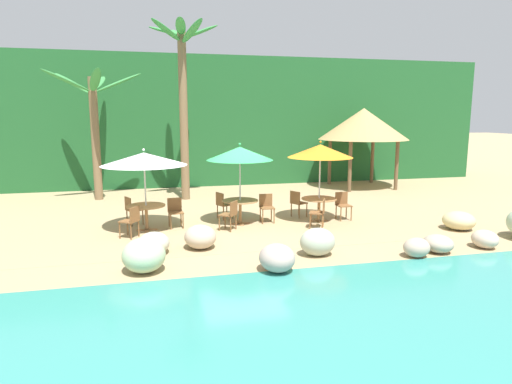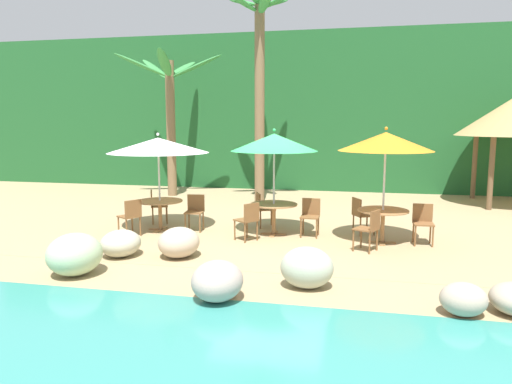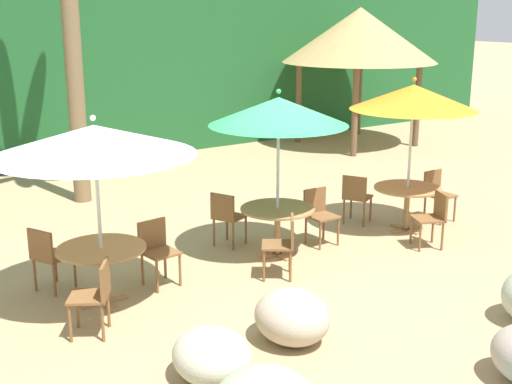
# 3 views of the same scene
# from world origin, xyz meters

# --- Properties ---
(ground_plane) EXTENTS (120.00, 120.00, 0.00)m
(ground_plane) POSITION_xyz_m (0.00, 0.00, 0.00)
(ground_plane) COLOR tan
(terrace_deck) EXTENTS (18.00, 5.20, 0.01)m
(terrace_deck) POSITION_xyz_m (0.00, 0.00, 0.00)
(terrace_deck) COLOR tan
(terrace_deck) RESTS_ON ground
(foliage_backdrop) EXTENTS (28.00, 2.40, 6.00)m
(foliage_backdrop) POSITION_xyz_m (0.00, 9.00, 3.00)
(foliage_backdrop) COLOR #1E5628
(foliage_backdrop) RESTS_ON ground
(umbrella_white) EXTENTS (2.42, 2.42, 2.38)m
(umbrella_white) POSITION_xyz_m (-2.79, 0.16, 2.08)
(umbrella_white) COLOR silver
(umbrella_white) RESTS_ON ground
(dining_table_white) EXTENTS (1.10, 1.10, 0.74)m
(dining_table_white) POSITION_xyz_m (-2.79, 0.16, 0.61)
(dining_table_white) COLOR #A37547
(dining_table_white) RESTS_ON ground
(chair_white_seaward) EXTENTS (0.46, 0.47, 0.87)m
(chair_white_seaward) POSITION_xyz_m (-1.95, 0.34, 0.51)
(chair_white_seaward) COLOR brown
(chair_white_seaward) RESTS_ON ground
(chair_white_inland) EXTENTS (0.56, 0.56, 0.87)m
(chair_white_inland) POSITION_xyz_m (-3.22, 0.90, 0.51)
(chair_white_inland) COLOR brown
(chair_white_inland) RESTS_ON ground
(chair_white_left) EXTENTS (0.59, 0.58, 0.87)m
(chair_white_left) POSITION_xyz_m (-3.17, -0.60, 0.51)
(chair_white_left) COLOR brown
(chair_white_left) RESTS_ON ground
(umbrella_green) EXTENTS (2.01, 2.01, 2.48)m
(umbrella_green) POSITION_xyz_m (0.01, 0.29, 2.17)
(umbrella_green) COLOR silver
(umbrella_green) RESTS_ON ground
(dining_table_green) EXTENTS (1.10, 1.10, 0.74)m
(dining_table_green) POSITION_xyz_m (0.01, 0.29, 0.61)
(dining_table_green) COLOR #A37547
(dining_table_green) RESTS_ON ground
(chair_green_seaward) EXTENTS (0.43, 0.44, 0.87)m
(chair_green_seaward) POSITION_xyz_m (0.86, 0.36, 0.51)
(chair_green_seaward) COLOR brown
(chair_green_seaward) RESTS_ON ground
(chair_green_inland) EXTENTS (0.56, 0.56, 0.87)m
(chair_green_inland) POSITION_xyz_m (-0.42, 1.04, 0.51)
(chair_green_inland) COLOR brown
(chair_green_inland) RESTS_ON ground
(chair_green_left) EXTENTS (0.59, 0.59, 0.87)m
(chair_green_left) POSITION_xyz_m (-0.43, -0.44, 0.51)
(chair_green_left) COLOR brown
(chair_green_left) RESTS_ON ground
(umbrella_orange) EXTENTS (2.01, 2.01, 2.53)m
(umbrella_orange) POSITION_xyz_m (2.47, 0.02, 2.22)
(umbrella_orange) COLOR silver
(umbrella_orange) RESTS_ON ground
(dining_table_orange) EXTENTS (1.10, 1.10, 0.74)m
(dining_table_orange) POSITION_xyz_m (2.47, 0.02, 0.61)
(dining_table_orange) COLOR #A37547
(dining_table_orange) RESTS_ON ground
(chair_orange_seaward) EXTENTS (0.43, 0.43, 0.87)m
(chair_orange_seaward) POSITION_xyz_m (3.32, 0.13, 0.51)
(chair_orange_seaward) COLOR brown
(chair_orange_seaward) RESTS_ON ground
(chair_orange_inland) EXTENTS (0.57, 0.57, 0.87)m
(chair_orange_inland) POSITION_xyz_m (1.99, 0.73, 0.51)
(chair_orange_inland) COLOR brown
(chair_orange_inland) RESTS_ON ground
(chair_orange_left) EXTENTS (0.57, 0.56, 0.87)m
(chair_orange_left) POSITION_xyz_m (2.18, -0.78, 0.51)
(chair_orange_left) COLOR brown
(chair_orange_left) RESTS_ON ground
(palapa_hut) EXTENTS (4.08, 4.08, 3.61)m
(palapa_hut) POSITION_xyz_m (6.91, 6.00, 2.89)
(palapa_hut) COLOR brown
(palapa_hut) RESTS_ON ground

